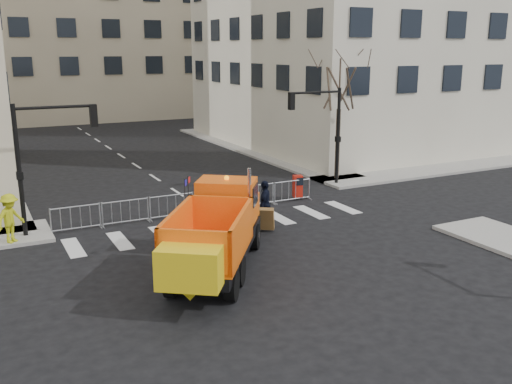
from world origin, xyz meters
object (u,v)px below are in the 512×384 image
plow_truck (216,230)px  cop_a (250,207)px  cop_c (265,204)px  newspaper_box (298,186)px  cop_b (225,219)px  worker (10,218)px

plow_truck → cop_a: size_ratio=5.01×
plow_truck → cop_c: (3.86, 3.75, -0.49)m
cop_c → newspaper_box: 4.95m
cop_a → cop_c: (0.47, -0.52, 0.18)m
plow_truck → cop_b: bearing=5.7°
plow_truck → newspaper_box: 10.35m
plow_truck → cop_b: 3.10m
newspaper_box → plow_truck: bearing=-120.5°
newspaper_box → worker: bearing=-159.8°
cop_c → newspaper_box: bearing=173.4°
plow_truck → cop_c: plow_truck is taller
cop_b → cop_c: (2.34, 1.10, 0.03)m
worker → newspaper_box: (13.47, 0.99, -0.41)m
cop_b → cop_c: cop_c is taller
plow_truck → newspaper_box: size_ratio=7.73×
cop_b → worker: 8.25m
cop_a → cop_c: size_ratio=0.83×
cop_c → worker: 10.11m
cop_c → worker: bearing=-62.6°
plow_truck → worker: (-5.98, 6.10, -0.40)m
cop_a → worker: size_ratio=0.88×
cop_c → newspaper_box: (3.64, 3.34, -0.33)m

